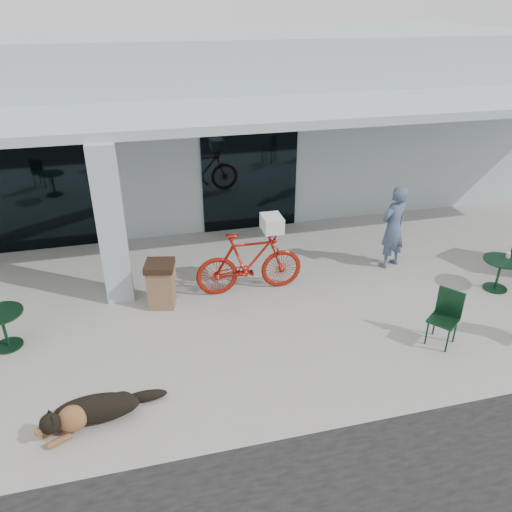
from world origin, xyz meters
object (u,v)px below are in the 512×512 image
object	(u,v)px
bicycle	(250,262)
trash_receptacle	(161,284)
dog	(97,407)
cafe_table_near	(4,330)
cafe_table_far	(498,274)
person	(393,227)
cafe_chair_far_b	(443,319)

from	to	relation	value
bicycle	trash_receptacle	xyz separation A→B (m)	(-1.76, -0.10, -0.19)
dog	trash_receptacle	xyz separation A→B (m)	(1.14, 2.80, 0.23)
dog	cafe_table_near	world-z (taller)	cafe_table_near
bicycle	cafe_table_far	xyz separation A→B (m)	(4.91, -1.17, -0.31)
cafe_table_near	cafe_table_far	bearing A→B (deg)	-2.36
bicycle	cafe_table_near	xyz separation A→B (m)	(-4.45, -0.79, -0.30)
person	bicycle	bearing A→B (deg)	-16.15
dog	person	xyz separation A→B (m)	(6.16, 3.20, 0.70)
dog	cafe_table_far	world-z (taller)	cafe_table_far
cafe_chair_far_b	person	xyz separation A→B (m)	(0.49, 2.80, 0.43)
bicycle	cafe_table_near	bearing A→B (deg)	100.57
bicycle	person	world-z (taller)	person
dog	cafe_table_far	bearing A→B (deg)	-12.08
bicycle	trash_receptacle	size ratio (longest dim) A/B	2.36
cafe_table_far	cafe_chair_far_b	world-z (taller)	cafe_chair_far_b
cafe_table_far	cafe_chair_far_b	distance (m)	2.52
cafe_table_near	trash_receptacle	distance (m)	2.77
bicycle	cafe_table_far	world-z (taller)	bicycle
cafe_table_far	person	xyz separation A→B (m)	(-1.65, 1.47, 0.59)
person	trash_receptacle	world-z (taller)	person
dog	cafe_table_far	distance (m)	8.00
bicycle	person	xyz separation A→B (m)	(3.26, 0.30, 0.27)
person	cafe_table_far	bearing A→B (deg)	116.86
cafe_table_far	trash_receptacle	size ratio (longest dim) A/B	0.78
bicycle	cafe_table_far	bearing A→B (deg)	-102.86
cafe_table_near	cafe_chair_far_b	bearing A→B (deg)	-13.38
cafe_chair_far_b	cafe_table_near	bearing A→B (deg)	-140.46
person	cafe_chair_far_b	bearing A→B (deg)	58.70
cafe_table_far	person	world-z (taller)	person
cafe_table_far	person	distance (m)	2.29
cafe_chair_far_b	dog	bearing A→B (deg)	-123.08
cafe_table_far	cafe_chair_far_b	size ratio (longest dim) A/B	0.74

